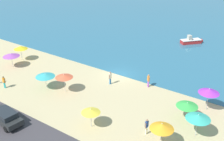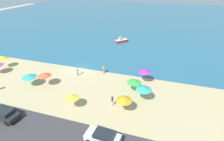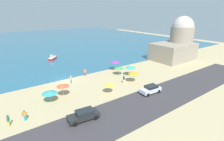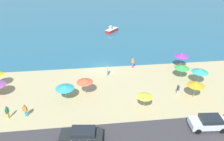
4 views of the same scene
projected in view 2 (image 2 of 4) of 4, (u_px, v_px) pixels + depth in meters
name	position (u px, v px, depth m)	size (l,w,h in m)	color
ground_plane	(82.00, 68.00, 36.08)	(160.00, 160.00, 0.00)	tan
sea	(133.00, 17.00, 82.33)	(150.00, 110.00, 0.05)	#2A637E
coastal_road	(16.00, 134.00, 20.92)	(80.00, 8.00, 0.06)	#3A363A
beach_umbrella_0	(144.00, 88.00, 25.71)	(2.38, 2.38, 2.48)	#B2B2B7
beach_umbrella_1	(124.00, 99.00, 23.46)	(2.23, 2.23, 2.54)	#B2B2B7
beach_umbrella_2	(3.00, 58.00, 35.54)	(2.13, 2.13, 2.42)	#B2B2B7
beach_umbrella_3	(134.00, 81.00, 28.05)	(2.29, 2.29, 2.10)	#B2B2B7
beach_umbrella_4	(72.00, 97.00, 24.34)	(1.96, 1.96, 2.16)	#B2B2B7
beach_umbrella_6	(29.00, 76.00, 29.53)	(2.46, 2.46, 2.10)	#B2B2B7
beach_umbrella_7	(145.00, 71.00, 30.13)	(2.29, 2.29, 2.70)	#B2B2B7
beach_umbrella_8	(44.00, 75.00, 29.32)	(2.20, 2.20, 2.43)	#B2B2B7
bather_0	(104.00, 69.00, 33.70)	(0.44, 0.42, 1.77)	purple
bather_2	(112.00, 100.00, 25.24)	(0.22, 0.57, 1.72)	#F9F5C8
bather_4	(77.00, 71.00, 33.02)	(0.23, 0.57, 1.80)	#347AB9
parked_car_0	(4.00, 113.00, 22.96)	(4.51, 2.25, 1.46)	#232525
parked_car_1	(103.00, 137.00, 19.59)	(4.10, 2.15, 1.47)	silver
skiff_nearshore	(121.00, 41.00, 50.30)	(3.48, 3.75, 1.57)	red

